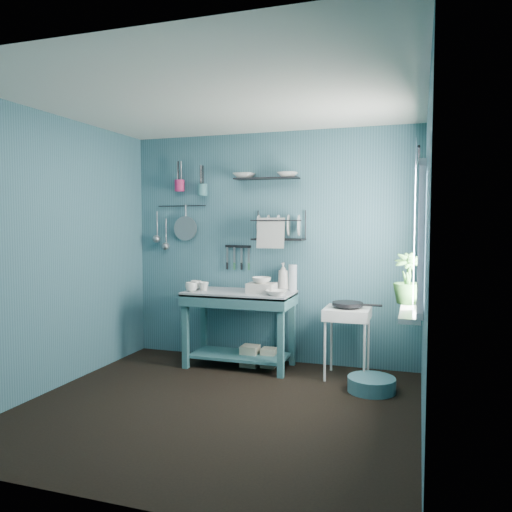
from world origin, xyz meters
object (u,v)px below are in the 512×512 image
(work_counter, at_px, (240,329))
(water_bottle, at_px, (293,278))
(storage_tin_small, at_px, (269,358))
(dish_rack, at_px, (279,225))
(wash_tub, at_px, (262,288))
(mug_left, at_px, (191,287))
(potted_plant, at_px, (408,278))
(utensil_cup_magenta, at_px, (179,186))
(floor_basin, at_px, (371,384))
(soap_bottle, at_px, (283,277))
(storage_tin_large, at_px, (250,356))
(mug_mid, at_px, (204,286))
(frying_pan, at_px, (348,304))
(utensil_cup_teal, at_px, (202,190))
(colander, at_px, (185,228))
(mug_right, at_px, (196,285))
(hotplate_stand, at_px, (347,343))

(work_counter, relative_size, water_bottle, 4.04)
(water_bottle, relative_size, storage_tin_small, 1.40)
(water_bottle, height_order, dish_rack, dish_rack)
(wash_tub, relative_size, dish_rack, 0.51)
(mug_left, xyz_separation_m, potted_plant, (2.18, -0.29, 0.20))
(utensil_cup_magenta, relative_size, floor_basin, 0.30)
(wash_tub, distance_m, soap_bottle, 0.30)
(work_counter, height_order, wash_tub, wash_tub)
(storage_tin_large, relative_size, floor_basin, 0.51)
(dish_rack, bearing_deg, mug_left, -159.95)
(mug_mid, xyz_separation_m, wash_tub, (0.63, 0.04, 0.00))
(mug_mid, height_order, wash_tub, wash_tub)
(frying_pan, height_order, utensil_cup_teal, utensil_cup_teal)
(colander, relative_size, potted_plant, 0.65)
(storage_tin_small, bearing_deg, dish_rack, 66.26)
(work_counter, bearing_deg, colander, 162.39)
(wash_tub, xyz_separation_m, frying_pan, (0.88, -0.00, -0.12))
(floor_basin, bearing_deg, mug_right, 169.09)
(frying_pan, distance_m, potted_plant, 0.78)
(hotplate_stand, distance_m, floor_basin, 0.52)
(potted_plant, bearing_deg, mug_right, 168.42)
(wash_tub, xyz_separation_m, storage_tin_large, (-0.15, 0.07, -0.74))
(mug_mid, distance_m, colander, 0.81)
(mug_mid, relative_size, storage_tin_large, 0.45)
(soap_bottle, relative_size, utensil_cup_magenta, 2.30)
(work_counter, bearing_deg, dish_rack, 35.36)
(mug_right, height_order, storage_tin_small, mug_right)
(mug_right, xyz_separation_m, storage_tin_small, (0.80, 0.08, -0.75))
(storage_tin_large, bearing_deg, storage_tin_small, 8.53)
(mug_left, distance_m, potted_plant, 2.21)
(mug_left, height_order, floor_basin, mug_left)
(wash_tub, bearing_deg, dish_rack, 65.08)
(work_counter, relative_size, mug_right, 9.20)
(soap_bottle, height_order, colander, colander)
(mug_left, height_order, potted_plant, potted_plant)
(utensil_cup_teal, bearing_deg, water_bottle, -2.83)
(floor_basin, bearing_deg, wash_tub, 163.25)
(soap_bottle, height_order, utensil_cup_magenta, utensil_cup_magenta)
(hotplate_stand, distance_m, storage_tin_large, 1.06)
(hotplate_stand, height_order, dish_rack, dish_rack)
(dish_rack, bearing_deg, mug_mid, -163.53)
(mug_mid, height_order, utensil_cup_teal, utensil_cup_teal)
(frying_pan, relative_size, storage_tin_large, 1.36)
(frying_pan, bearing_deg, water_bottle, 158.48)
(mug_right, distance_m, colander, 0.73)
(floor_basin, bearing_deg, frying_pan, 128.01)
(wash_tub, bearing_deg, work_counter, 175.43)
(mug_right, relative_size, colander, 0.44)
(work_counter, bearing_deg, mug_mid, -167.20)
(utensil_cup_magenta, bearing_deg, utensil_cup_teal, 0.00)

